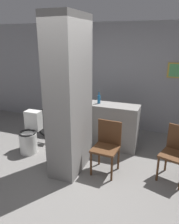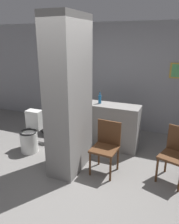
% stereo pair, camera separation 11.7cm
% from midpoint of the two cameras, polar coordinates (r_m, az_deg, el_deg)
% --- Properties ---
extents(ground_plane, '(14.00, 14.00, 0.00)m').
position_cam_midpoint_polar(ground_plane, '(3.76, -6.70, -17.83)').
color(ground_plane, slate).
extents(wall_back, '(8.00, 0.09, 2.60)m').
position_cam_midpoint_polar(wall_back, '(5.56, 5.38, 9.06)').
color(wall_back, gray).
rests_on(wall_back, ground_plane).
extents(pillar_center, '(0.49, 0.92, 2.60)m').
position_cam_midpoint_polar(pillar_center, '(3.62, -6.17, 3.70)').
color(pillar_center, gray).
rests_on(pillar_center, ground_plane).
extents(counter_shelf, '(1.24, 0.44, 0.94)m').
position_cam_midpoint_polar(counter_shelf, '(4.64, 4.25, -3.60)').
color(counter_shelf, gray).
rests_on(counter_shelf, ground_plane).
extents(toilet, '(0.36, 0.52, 0.82)m').
position_cam_midpoint_polar(toilet, '(4.66, -16.01, -5.88)').
color(toilet, silver).
rests_on(toilet, ground_plane).
extents(chair_near_pillar, '(0.45, 0.45, 0.90)m').
position_cam_midpoint_polar(chair_near_pillar, '(3.80, 3.70, -8.43)').
color(chair_near_pillar, '#4C2D19').
rests_on(chair_near_pillar, ground_plane).
extents(chair_by_doorway, '(0.53, 0.53, 0.90)m').
position_cam_midpoint_polar(chair_by_doorway, '(3.84, 21.02, -9.42)').
color(chair_by_doorway, '#4C2D19').
rests_on(chair_by_doorway, ground_plane).
extents(bicycle, '(1.76, 0.42, 0.79)m').
position_cam_midpoint_polar(bicycle, '(4.87, -6.20, -3.71)').
color(bicycle, black).
rests_on(bicycle, ground_plane).
extents(bottle_tall, '(0.06, 0.06, 0.26)m').
position_cam_midpoint_polar(bottle_tall, '(4.53, 1.74, 3.44)').
color(bottle_tall, '#19598C').
rests_on(bottle_tall, counter_shelf).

